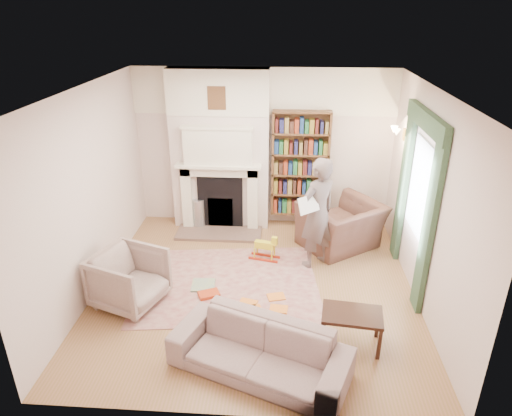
# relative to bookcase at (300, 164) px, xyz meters

# --- Properties ---
(floor) EXTENTS (4.50, 4.50, 0.00)m
(floor) POSITION_rel_bookcase_xyz_m (-0.65, -2.12, -1.18)
(floor) COLOR olive
(floor) RESTS_ON ground
(ceiling) EXTENTS (4.50, 4.50, 0.00)m
(ceiling) POSITION_rel_bookcase_xyz_m (-0.65, -2.12, 1.62)
(ceiling) COLOR white
(ceiling) RESTS_ON wall_back
(wall_back) EXTENTS (4.50, 0.00, 4.50)m
(wall_back) POSITION_rel_bookcase_xyz_m (-0.65, 0.13, 0.22)
(wall_back) COLOR beige
(wall_back) RESTS_ON floor
(wall_front) EXTENTS (4.50, 0.00, 4.50)m
(wall_front) POSITION_rel_bookcase_xyz_m (-0.65, -4.37, 0.22)
(wall_front) COLOR beige
(wall_front) RESTS_ON floor
(wall_left) EXTENTS (0.00, 4.50, 4.50)m
(wall_left) POSITION_rel_bookcase_xyz_m (-2.90, -2.12, 0.22)
(wall_left) COLOR beige
(wall_left) RESTS_ON floor
(wall_right) EXTENTS (0.00, 4.50, 4.50)m
(wall_right) POSITION_rel_bookcase_xyz_m (1.60, -2.12, 0.22)
(wall_right) COLOR beige
(wall_right) RESTS_ON floor
(fireplace) EXTENTS (1.70, 0.58, 2.80)m
(fireplace) POSITION_rel_bookcase_xyz_m (-1.40, -0.07, 0.21)
(fireplace) COLOR beige
(fireplace) RESTS_ON floor
(bookcase) EXTENTS (1.00, 0.24, 1.85)m
(bookcase) POSITION_rel_bookcase_xyz_m (0.00, 0.00, 0.00)
(bookcase) COLOR brown
(bookcase) RESTS_ON floor
(window) EXTENTS (0.02, 0.90, 1.30)m
(window) POSITION_rel_bookcase_xyz_m (1.58, -1.72, 0.27)
(window) COLOR silver
(window) RESTS_ON wall_right
(curtain_left) EXTENTS (0.07, 0.32, 2.40)m
(curtain_left) POSITION_rel_bookcase_xyz_m (1.55, -2.42, 0.02)
(curtain_left) COLOR #2A412C
(curtain_left) RESTS_ON floor
(curtain_right) EXTENTS (0.07, 0.32, 2.40)m
(curtain_right) POSITION_rel_bookcase_xyz_m (1.55, -1.02, 0.02)
(curtain_right) COLOR #2A412C
(curtain_right) RESTS_ON floor
(pelmet) EXTENTS (0.09, 1.70, 0.24)m
(pelmet) POSITION_rel_bookcase_xyz_m (1.54, -1.72, 1.20)
(pelmet) COLOR #2A412C
(pelmet) RESTS_ON wall_right
(wall_sconce) EXTENTS (0.20, 0.24, 0.24)m
(wall_sconce) POSITION_rel_bookcase_xyz_m (1.38, -0.62, 0.72)
(wall_sconce) COLOR gold
(wall_sconce) RESTS_ON wall_right
(rug) EXTENTS (2.82, 2.29, 0.01)m
(rug) POSITION_rel_bookcase_xyz_m (-1.07, -2.04, -1.17)
(rug) COLOR tan
(rug) RESTS_ON floor
(armchair_reading) EXTENTS (1.59, 1.55, 0.78)m
(armchair_reading) POSITION_rel_bookcase_xyz_m (0.69, -0.80, -0.79)
(armchair_reading) COLOR #452B25
(armchair_reading) RESTS_ON floor
(armchair_left) EXTENTS (1.08, 1.06, 0.77)m
(armchair_left) POSITION_rel_bookcase_xyz_m (-2.31, -2.59, -0.79)
(armchair_left) COLOR #BBAE9A
(armchair_left) RESTS_ON floor
(sofa) EXTENTS (2.11, 1.43, 0.57)m
(sofa) POSITION_rel_bookcase_xyz_m (-0.48, -3.75, -0.89)
(sofa) COLOR #A49387
(sofa) RESTS_ON floor
(man_reading) EXTENTS (0.76, 0.73, 1.75)m
(man_reading) POSITION_rel_bookcase_xyz_m (0.24, -1.40, -0.30)
(man_reading) COLOR #5D4D4B
(man_reading) RESTS_ON floor
(newspaper) EXTENTS (0.34, 0.31, 0.24)m
(newspaper) POSITION_rel_bookcase_xyz_m (0.09, -1.60, -0.07)
(newspaper) COLOR white
(newspaper) RESTS_ON man_reading
(coffee_table) EXTENTS (0.75, 0.53, 0.45)m
(coffee_table) POSITION_rel_bookcase_xyz_m (0.57, -3.23, -0.95)
(coffee_table) COLOR black
(coffee_table) RESTS_ON floor
(paraffin_heater) EXTENTS (0.27, 0.27, 0.55)m
(paraffin_heater) POSITION_rel_bookcase_xyz_m (-1.80, -0.22, -0.90)
(paraffin_heater) COLOR #ABACB3
(paraffin_heater) RESTS_ON floor
(rocking_horse) EXTENTS (0.51, 0.30, 0.42)m
(rocking_horse) POSITION_rel_bookcase_xyz_m (-0.55, -1.31, -0.96)
(rocking_horse) COLOR yellow
(rocking_horse) RESTS_ON rug
(board_game) EXTENTS (0.35, 0.35, 0.03)m
(board_game) POSITION_rel_bookcase_xyz_m (-1.40, -2.15, -1.15)
(board_game) COLOR #DDD64E
(board_game) RESTS_ON rug
(game_box_lid) EXTENTS (0.34, 0.29, 0.05)m
(game_box_lid) POSITION_rel_bookcase_xyz_m (-1.28, -2.38, -1.14)
(game_box_lid) COLOR #B33514
(game_box_lid) RESTS_ON rug
(comic_annuals) EXTENTS (0.69, 0.55, 0.02)m
(comic_annuals) POSITION_rel_bookcase_xyz_m (-0.50, -2.54, -1.16)
(comic_annuals) COLOR red
(comic_annuals) RESTS_ON rug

